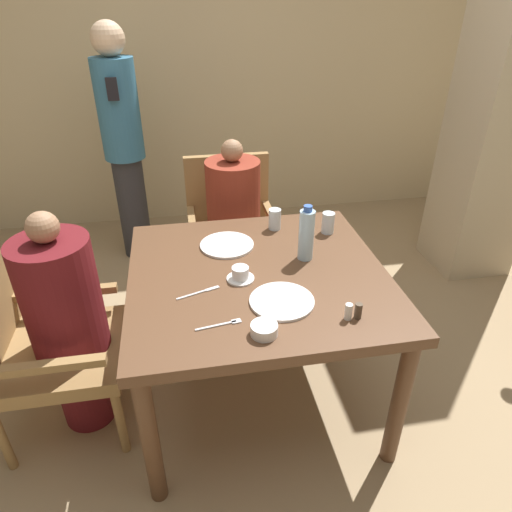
{
  "coord_description": "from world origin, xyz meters",
  "views": [
    {
      "loc": [
        -0.31,
        -1.66,
        1.82
      ],
      "look_at": [
        0.0,
        0.05,
        0.78
      ],
      "focal_mm": 32.0,
      "sensor_mm": 36.0,
      "label": 1
    }
  ],
  "objects_px": {
    "diner_in_far_chair": "(234,225)",
    "plate_main_right": "(282,301)",
    "chair_far_side": "(231,225)",
    "diner_in_left_chair": "(68,324)",
    "chair_left_side": "(37,341)",
    "standing_host": "(123,142)",
    "plate_main_left": "(227,245)",
    "glass_tall_near": "(275,219)",
    "bowl_small": "(264,330)",
    "teacup_with_saucer": "(240,274)",
    "water_bottle": "(306,234)",
    "glass_tall_mid": "(328,223)"
  },
  "relations": [
    {
      "from": "diner_in_far_chair",
      "to": "plate_main_right",
      "type": "bearing_deg",
      "value": -87.17
    },
    {
      "from": "chair_far_side",
      "to": "diner_in_left_chair",
      "type": "bearing_deg",
      "value": -130.96
    },
    {
      "from": "chair_left_side",
      "to": "standing_host",
      "type": "distance_m",
      "value": 1.66
    },
    {
      "from": "chair_left_side",
      "to": "chair_far_side",
      "type": "bearing_deg",
      "value": 44.47
    },
    {
      "from": "plate_main_left",
      "to": "glass_tall_near",
      "type": "distance_m",
      "value": 0.3
    },
    {
      "from": "plate_main_left",
      "to": "bowl_small",
      "type": "bearing_deg",
      "value": -85.48
    },
    {
      "from": "diner_in_left_chair",
      "to": "teacup_with_saucer",
      "type": "height_order",
      "value": "diner_in_left_chair"
    },
    {
      "from": "chair_left_side",
      "to": "plate_main_left",
      "type": "height_order",
      "value": "chair_left_side"
    },
    {
      "from": "plate_main_right",
      "to": "bowl_small",
      "type": "relative_size",
      "value": 2.6
    },
    {
      "from": "teacup_with_saucer",
      "to": "bowl_small",
      "type": "distance_m",
      "value": 0.37
    },
    {
      "from": "chair_left_side",
      "to": "diner_in_far_chair",
      "type": "bearing_deg",
      "value": 39.82
    },
    {
      "from": "diner_in_far_chair",
      "to": "plate_main_left",
      "type": "xyz_separation_m",
      "value": [
        -0.11,
        -0.56,
        0.18
      ]
    },
    {
      "from": "plate_main_left",
      "to": "water_bottle",
      "type": "relative_size",
      "value": 0.98
    },
    {
      "from": "diner_in_far_chair",
      "to": "standing_host",
      "type": "xyz_separation_m",
      "value": [
        -0.67,
        0.77,
        0.33
      ]
    },
    {
      "from": "chair_left_side",
      "to": "diner_in_far_chair",
      "type": "xyz_separation_m",
      "value": [
        0.98,
        0.82,
        0.07
      ]
    },
    {
      "from": "plate_main_right",
      "to": "glass_tall_near",
      "type": "bearing_deg",
      "value": 80.41
    },
    {
      "from": "standing_host",
      "to": "chair_left_side",
      "type": "bearing_deg",
      "value": -101.23
    },
    {
      "from": "chair_far_side",
      "to": "glass_tall_mid",
      "type": "bearing_deg",
      "value": -57.56
    },
    {
      "from": "plate_main_left",
      "to": "bowl_small",
      "type": "height_order",
      "value": "bowl_small"
    },
    {
      "from": "chair_left_side",
      "to": "plate_main_left",
      "type": "xyz_separation_m",
      "value": [
        0.87,
        0.26,
        0.25
      ]
    },
    {
      "from": "water_bottle",
      "to": "glass_tall_mid",
      "type": "bearing_deg",
      "value": 51.39
    },
    {
      "from": "plate_main_right",
      "to": "glass_tall_near",
      "type": "height_order",
      "value": "glass_tall_near"
    },
    {
      "from": "glass_tall_near",
      "to": "glass_tall_mid",
      "type": "relative_size",
      "value": 1.0
    },
    {
      "from": "chair_far_side",
      "to": "standing_host",
      "type": "height_order",
      "value": "standing_host"
    },
    {
      "from": "standing_host",
      "to": "water_bottle",
      "type": "distance_m",
      "value": 1.75
    },
    {
      "from": "chair_left_side",
      "to": "glass_tall_mid",
      "type": "bearing_deg",
      "value": 12.42
    },
    {
      "from": "teacup_with_saucer",
      "to": "glass_tall_near",
      "type": "relative_size",
      "value": 1.1
    },
    {
      "from": "chair_far_side",
      "to": "glass_tall_near",
      "type": "relative_size",
      "value": 8.33
    },
    {
      "from": "standing_host",
      "to": "plate_main_left",
      "type": "distance_m",
      "value": 1.45
    },
    {
      "from": "glass_tall_near",
      "to": "glass_tall_mid",
      "type": "height_order",
      "value": "same"
    },
    {
      "from": "plate_main_right",
      "to": "water_bottle",
      "type": "relative_size",
      "value": 0.98
    },
    {
      "from": "chair_far_side",
      "to": "plate_main_left",
      "type": "height_order",
      "value": "chair_far_side"
    },
    {
      "from": "plate_main_left",
      "to": "glass_tall_near",
      "type": "relative_size",
      "value": 2.4
    },
    {
      "from": "plate_main_left",
      "to": "teacup_with_saucer",
      "type": "bearing_deg",
      "value": -85.91
    },
    {
      "from": "plate_main_right",
      "to": "water_bottle",
      "type": "height_order",
      "value": "water_bottle"
    },
    {
      "from": "chair_left_side",
      "to": "glass_tall_near",
      "type": "distance_m",
      "value": 1.24
    },
    {
      "from": "glass_tall_near",
      "to": "standing_host",
      "type": "bearing_deg",
      "value": 124.75
    },
    {
      "from": "plate_main_left",
      "to": "teacup_with_saucer",
      "type": "relative_size",
      "value": 2.17
    },
    {
      "from": "diner_in_left_chair",
      "to": "diner_in_far_chair",
      "type": "xyz_separation_m",
      "value": [
        0.83,
        0.82,
        -0.0
      ]
    },
    {
      "from": "diner_in_far_chair",
      "to": "glass_tall_near",
      "type": "xyz_separation_m",
      "value": [
        0.16,
        -0.42,
        0.23
      ]
    },
    {
      "from": "diner_in_far_chair",
      "to": "bowl_small",
      "type": "height_order",
      "value": "diner_in_far_chair"
    },
    {
      "from": "water_bottle",
      "to": "glass_tall_mid",
      "type": "height_order",
      "value": "water_bottle"
    },
    {
      "from": "water_bottle",
      "to": "glass_tall_mid",
      "type": "xyz_separation_m",
      "value": [
        0.18,
        0.23,
        -0.07
      ]
    },
    {
      "from": "chair_far_side",
      "to": "water_bottle",
      "type": "relative_size",
      "value": 3.42
    },
    {
      "from": "teacup_with_saucer",
      "to": "water_bottle",
      "type": "height_order",
      "value": "water_bottle"
    },
    {
      "from": "chair_left_side",
      "to": "diner_in_far_chair",
      "type": "height_order",
      "value": "diner_in_far_chair"
    },
    {
      "from": "water_bottle",
      "to": "diner_in_left_chair",
      "type": "bearing_deg",
      "value": -175.67
    },
    {
      "from": "teacup_with_saucer",
      "to": "diner_in_left_chair",
      "type": "bearing_deg",
      "value": 176.62
    },
    {
      "from": "plate_main_left",
      "to": "glass_tall_near",
      "type": "bearing_deg",
      "value": 27.75
    },
    {
      "from": "chair_left_side",
      "to": "water_bottle",
      "type": "height_order",
      "value": "water_bottle"
    }
  ]
}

